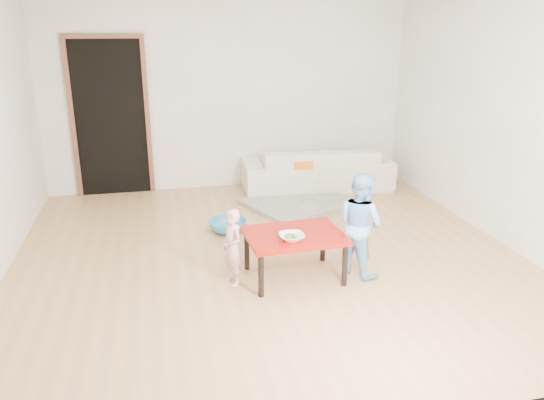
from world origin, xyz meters
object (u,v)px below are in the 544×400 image
object	(u,v)px
sofa	(317,168)
bowl	(292,237)
red_table	(294,256)
child_blue	(360,224)
child_pink	(232,247)
basin	(228,226)

from	to	relation	value
sofa	bowl	bearing A→B (deg)	71.72
red_table	bowl	world-z (taller)	bowl
sofa	child_blue	world-z (taller)	child_blue
bowl	child_blue	bearing A→B (deg)	9.06
sofa	child_blue	size ratio (longest dim) A/B	2.12
red_table	child_pink	size ratio (longest dim) A/B	1.24
sofa	bowl	distance (m)	2.94
sofa	child_pink	size ratio (longest dim) A/B	2.94
red_table	child_pink	bearing A→B (deg)	179.63
sofa	red_table	world-z (taller)	sofa
red_table	child_pink	world-z (taller)	child_pink
red_table	child_blue	size ratio (longest dim) A/B	0.89
bowl	red_table	bearing A→B (deg)	65.40
sofa	basin	world-z (taller)	sofa
child_blue	red_table	bearing A→B (deg)	59.30
child_pink	basin	world-z (taller)	child_pink
red_table	basin	distance (m)	1.33
child_pink	child_blue	bearing A→B (deg)	68.61
child_blue	basin	bearing A→B (deg)	11.50
bowl	child_pink	size ratio (longest dim) A/B	0.32
sofa	child_blue	xyz separation A→B (m)	(-0.40, -2.62, 0.18)
sofa	red_table	bearing A→B (deg)	71.89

